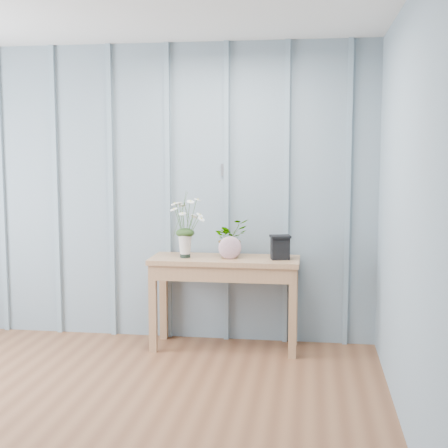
# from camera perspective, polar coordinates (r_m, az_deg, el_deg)

# --- Properties ---
(room_shell) EXTENTS (4.00, 4.50, 2.50)m
(room_shell) POSITION_cam_1_polar(r_m,az_deg,el_deg) (4.12, -12.99, 11.82)
(room_shell) COLOR gray
(room_shell) RESTS_ON ground
(sideboard) EXTENTS (1.20, 0.45, 0.75)m
(sideboard) POSITION_cam_1_polar(r_m,az_deg,el_deg) (5.06, 0.08, -4.37)
(sideboard) COLOR #9E704A
(sideboard) RESTS_ON ground
(daisy_vase) EXTENTS (0.37, 0.28, 0.52)m
(daisy_vase) POSITION_cam_1_polar(r_m,az_deg,el_deg) (5.01, -3.59, 0.58)
(daisy_vase) COLOR black
(daisy_vase) RESTS_ON sideboard
(spider_plant) EXTENTS (0.37, 0.37, 0.31)m
(spider_plant) POSITION_cam_1_polar(r_m,az_deg,el_deg) (5.07, 0.58, -1.27)
(spider_plant) COLOR #1C3513
(spider_plant) RESTS_ON sideboard
(felt_disc_vessel) EXTENTS (0.19, 0.10, 0.18)m
(felt_disc_vessel) POSITION_cam_1_polar(r_m,az_deg,el_deg) (4.96, 0.55, -2.19)
(felt_disc_vessel) COLOR #90486D
(felt_disc_vessel) RESTS_ON sideboard
(carved_box) EXTENTS (0.18, 0.16, 0.19)m
(carved_box) POSITION_cam_1_polar(r_m,az_deg,el_deg) (4.97, 5.15, -2.12)
(carved_box) COLOR black
(carved_box) RESTS_ON sideboard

